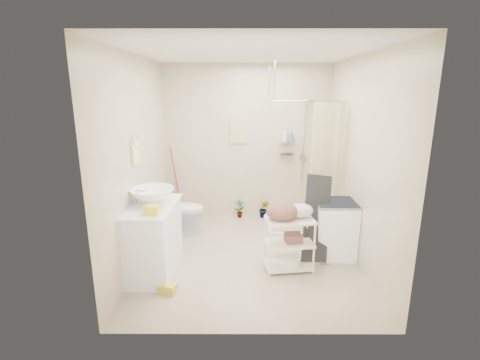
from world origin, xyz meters
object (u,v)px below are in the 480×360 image
object	(u,v)px
toilet	(180,210)
washing_machine	(334,228)
laundry_rack	(289,239)
vanity	(153,239)

from	to	relation	value
toilet	washing_machine	xyz separation A→B (m)	(2.18, -0.72, -0.01)
toilet	washing_machine	bearing A→B (deg)	-104.24
laundry_rack	vanity	bearing A→B (deg)	175.25
toilet	laundry_rack	world-z (taller)	laundry_rack
toilet	vanity	bearing A→B (deg)	178.22
toilet	washing_machine	distance (m)	2.29
laundry_rack	toilet	bearing A→B (deg)	136.47
vanity	toilet	world-z (taller)	vanity
washing_machine	laundry_rack	size ratio (longest dim) A/B	0.94
vanity	washing_machine	distance (m)	2.35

